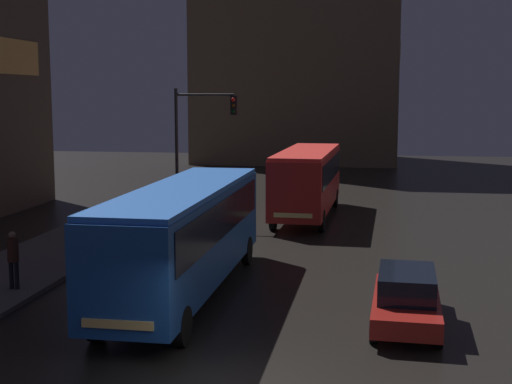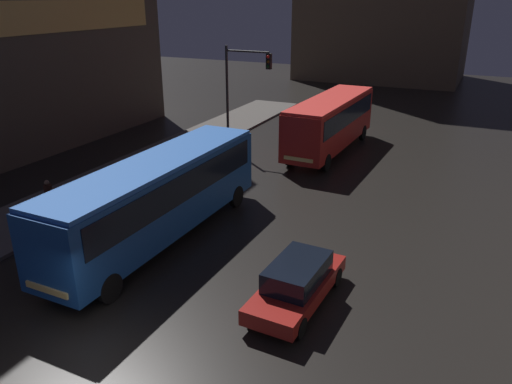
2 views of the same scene
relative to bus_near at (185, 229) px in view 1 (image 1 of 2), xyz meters
The scene contains 7 objects.
sidewalk_left 7.34m from the bus_near, 155.04° to the left, with size 4.00×48.00×0.15m.
building_far_backdrop 47.62m from the bus_near, 91.48° to the left, with size 18.07×12.00×28.73m.
bus_near is the anchor object (origin of this frame).
bus_far 14.79m from the bus_near, 80.46° to the left, with size 2.78×10.26×3.39m.
car_taxi 6.91m from the bus_near, 15.72° to the right, with size 1.93×4.61×1.48m.
pedestrian_far 5.38m from the bus_near, behind, with size 0.42×0.42×1.80m.
traffic_light_main 13.10m from the bus_near, 102.07° to the left, with size 3.05×0.35×6.41m.
Camera 1 is at (2.87, -13.58, 6.08)m, focal length 50.00 mm.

